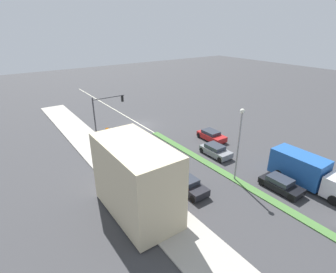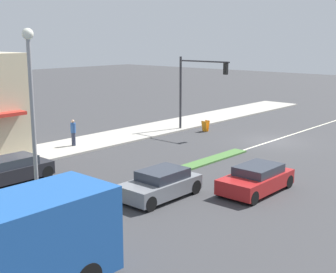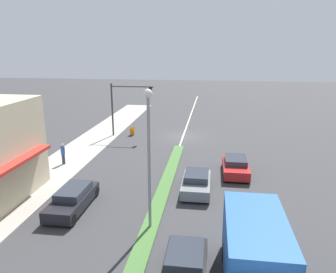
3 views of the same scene
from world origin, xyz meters
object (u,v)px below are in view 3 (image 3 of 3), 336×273
Objects in this scene: pedestrian at (63,153)px; delivery_truck at (257,266)px; suv_grey at (196,183)px; suv_black at (185,266)px; traffic_signal_main at (125,101)px; warning_aframe_sign at (132,131)px; street_lamp at (149,143)px; sedan_dark at (73,199)px; hatchback_red at (236,166)px.

delivery_truck is (-13.88, 13.02, 0.43)m from pedestrian.
suv_grey is 0.99× the size of suv_black.
traffic_signal_main is 6.69× the size of warning_aframe_sign.
street_lamp is at bearing 136.20° from pedestrian.
delivery_truck reaches higher than warning_aframe_sign.
sedan_dark is at bearing 118.94° from pedestrian.
sedan_dark is (5.00, -1.50, -4.15)m from street_lamp.
sedan_dark is at bearing 25.61° from suv_grey.
street_lamp reaches higher than pedestrian.
pedestrian is 16.49m from suv_black.
suv_grey reaches higher than suv_black.
pedestrian is (8.88, -8.51, -3.74)m from street_lamp.
suv_grey is at bearing -90.00° from suv_black.
pedestrian is at bearing -61.06° from sedan_dark.
traffic_signal_main is 23.39m from suv_black.
traffic_signal_main is 15.75m from suv_grey.
hatchback_red is (-2.80, -12.25, 0.02)m from suv_black.
pedestrian is at bearing -17.81° from suv_grey.
pedestrian is (2.75, 9.40, -2.86)m from traffic_signal_main.
street_lamp is at bearing -42.05° from delivery_truck.
hatchback_red is at bearing 139.93° from traffic_signal_main.
suv_grey is (2.80, -9.46, -0.84)m from delivery_truck.
warning_aframe_sign is 23.67m from suv_black.
hatchback_red is at bearing 136.46° from warning_aframe_sign.
warning_aframe_sign is 0.21× the size of hatchback_red.
street_lamp is 19.96m from warning_aframe_sign.
traffic_signal_main reaches higher than suv_grey.
traffic_signal_main is 3.59m from warning_aframe_sign.
sedan_dark is (10.00, -6.01, -0.84)m from delivery_truck.
suv_black is at bearing -16.32° from delivery_truck.
traffic_signal_main is 0.76× the size of street_lamp.
street_lamp is 4.24× the size of pedestrian.
hatchback_red reaches higher than warning_aframe_sign.
street_lamp reaches higher than sedan_dark.
pedestrian reaches higher than suv_black.
suv_grey is (-11.08, 3.56, -0.41)m from pedestrian.
pedestrian reaches higher than sedan_dark.
traffic_signal_main is 10.21m from pedestrian.
suv_grey is at bearing 52.15° from hatchback_red.
street_lamp is 0.98× the size of delivery_truck.
warning_aframe_sign is 17.16m from sedan_dark.
delivery_truck is at bearing 90.00° from hatchback_red.
traffic_signal_main is at bearing -63.62° from delivery_truck.
pedestrian is 0.43× the size of hatchback_red.
suv_black is 0.98× the size of hatchback_red.
pedestrian is at bearing 0.19° from hatchback_red.
delivery_truck is 1.66× the size of sedan_dark.
street_lamp reaches higher than warning_aframe_sign.
traffic_signal_main is 16.77m from sedan_dark.
delivery_truck is at bearing 114.63° from warning_aframe_sign.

